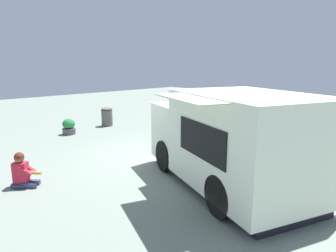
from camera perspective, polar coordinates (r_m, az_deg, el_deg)
The scene contains 6 objects.
ground_plane at distance 9.20m, azimuth -0.65°, elevation -6.21°, with size 40.00×40.00×0.00m, color gray.
food_truck at distance 7.04m, azimuth 12.07°, elevation -3.04°, with size 4.04×5.11×2.26m.
person_customer at distance 7.87m, azimuth -26.26°, elevation -8.07°, with size 0.72×0.74×0.84m.
planter_flowering_near at distance 12.85m, azimuth -18.56°, elevation -0.14°, with size 0.55×0.55×0.65m.
plaza_bench at distance 11.49m, azimuth 20.30°, elevation -1.43°, with size 1.92×0.79×0.46m.
trash_bin at distance 14.10m, azimuth -11.67°, elevation 1.77°, with size 0.52×0.52×0.85m.
Camera 1 is at (-5.99, -6.36, 2.87)m, focal length 31.64 mm.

